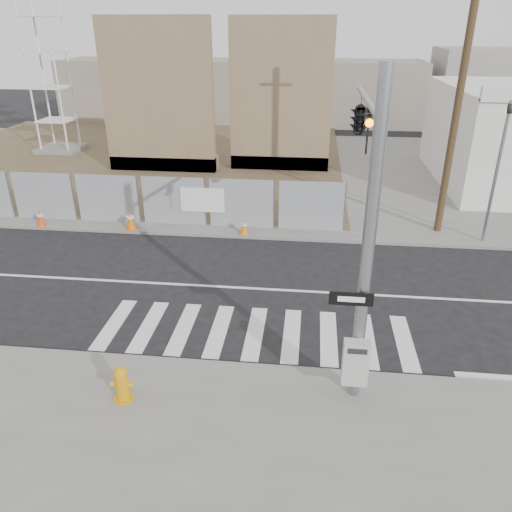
# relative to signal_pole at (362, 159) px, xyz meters

# --- Properties ---
(ground) EXTENTS (100.00, 100.00, 0.00)m
(ground) POSITION_rel_signal_pole_xyz_m (-2.49, 2.05, -4.78)
(ground) COLOR black
(ground) RESTS_ON ground
(sidewalk_far) EXTENTS (50.00, 20.00, 0.12)m
(sidewalk_far) POSITION_rel_signal_pole_xyz_m (-2.49, 16.05, -4.72)
(sidewalk_far) COLOR slate
(sidewalk_far) RESTS_ON ground
(signal_pole) EXTENTS (0.96, 5.87, 7.00)m
(signal_pole) POSITION_rel_signal_pole_xyz_m (0.00, 0.00, 0.00)
(signal_pole) COLOR gray
(signal_pole) RESTS_ON sidewalk_near
(far_signal_pole) EXTENTS (0.16, 0.20, 5.60)m
(far_signal_pole) POSITION_rel_signal_pole_xyz_m (5.51, 6.65, -1.30)
(far_signal_pole) COLOR gray
(far_signal_pole) RESTS_ON sidewalk_far
(chain_link_fence) EXTENTS (24.60, 0.04, 2.00)m
(chain_link_fence) POSITION_rel_signal_pole_xyz_m (-12.49, 7.05, -3.66)
(chain_link_fence) COLOR gray
(chain_link_fence) RESTS_ON sidewalk_far
(concrete_wall_left) EXTENTS (6.00, 1.30, 8.00)m
(concrete_wall_left) POSITION_rel_signal_pole_xyz_m (-9.49, 15.13, -1.40)
(concrete_wall_left) COLOR brown
(concrete_wall_left) RESTS_ON sidewalk_far
(concrete_wall_right) EXTENTS (5.50, 1.30, 8.00)m
(concrete_wall_right) POSITION_rel_signal_pole_xyz_m (-2.99, 16.13, -1.40)
(concrete_wall_right) COLOR brown
(concrete_wall_right) RESTS_ON sidewalk_far
(utility_pole_right) EXTENTS (1.60, 0.28, 10.00)m
(utility_pole_right) POSITION_rel_signal_pole_xyz_m (4.01, 7.55, 0.42)
(utility_pole_right) COLOR #463621
(utility_pole_right) RESTS_ON sidewalk_far
(fire_hydrant) EXTENTS (0.54, 0.54, 0.85)m
(fire_hydrant) POSITION_rel_signal_pole_xyz_m (-5.07, -3.55, -4.24)
(fire_hydrant) COLOR #CB8B0B
(fire_hydrant) RESTS_ON sidewalk_near
(traffic_cone_b) EXTENTS (0.46, 0.46, 0.67)m
(traffic_cone_b) POSITION_rel_signal_pole_xyz_m (-12.17, 6.27, -4.33)
(traffic_cone_b) COLOR #E9460C
(traffic_cone_b) RESTS_ON sidewalk_far
(traffic_cone_c) EXTENTS (0.47, 0.47, 0.80)m
(traffic_cone_c) POSITION_rel_signal_pole_xyz_m (-8.33, 6.27, -4.27)
(traffic_cone_c) COLOR orange
(traffic_cone_c) RESTS_ON sidewalk_far
(traffic_cone_d) EXTENTS (0.32, 0.32, 0.62)m
(traffic_cone_d) POSITION_rel_signal_pole_xyz_m (-3.71, 6.27, -4.36)
(traffic_cone_d) COLOR orange
(traffic_cone_d) RESTS_ON sidewalk_far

